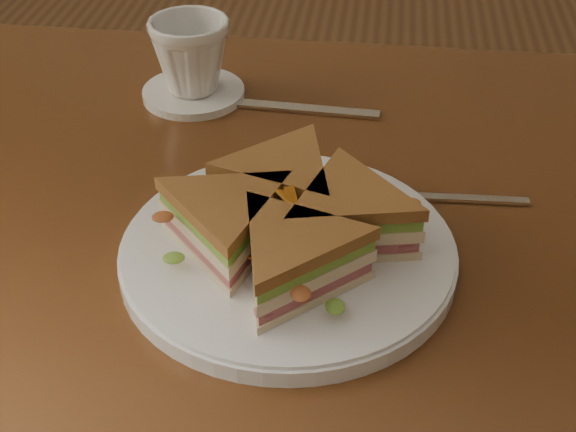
{
  "coord_description": "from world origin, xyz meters",
  "views": [
    {
      "loc": [
        0.02,
        -0.63,
        1.22
      ],
      "look_at": [
        -0.05,
        -0.07,
        0.8
      ],
      "focal_mm": 50.0,
      "sensor_mm": 36.0,
      "label": 1
    }
  ],
  "objects_px": {
    "sandwich_wedges": "(288,221)",
    "plate": "(288,253)",
    "coffee_cup": "(191,56)",
    "spoon": "(391,194)",
    "saucer": "(194,93)",
    "knife": "(283,108)",
    "table": "(345,293)"
  },
  "relations": [
    {
      "from": "sandwich_wedges",
      "to": "plate",
      "type": "bearing_deg",
      "value": 0.0
    },
    {
      "from": "sandwich_wedges",
      "to": "coffee_cup",
      "type": "relative_size",
      "value": 2.84
    },
    {
      "from": "coffee_cup",
      "to": "spoon",
      "type": "bearing_deg",
      "value": -53.63
    },
    {
      "from": "spoon",
      "to": "saucer",
      "type": "distance_m",
      "value": 0.31
    },
    {
      "from": "knife",
      "to": "coffee_cup",
      "type": "bearing_deg",
      "value": 173.97
    },
    {
      "from": "table",
      "to": "coffee_cup",
      "type": "relative_size",
      "value": 12.59
    },
    {
      "from": "spoon",
      "to": "coffee_cup",
      "type": "xyz_separation_m",
      "value": [
        -0.24,
        0.18,
        0.05
      ]
    },
    {
      "from": "spoon",
      "to": "plate",
      "type": "bearing_deg",
      "value": -132.08
    },
    {
      "from": "sandwich_wedges",
      "to": "spoon",
      "type": "height_order",
      "value": "sandwich_wedges"
    },
    {
      "from": "plate",
      "to": "spoon",
      "type": "height_order",
      "value": "plate"
    },
    {
      "from": "sandwich_wedges",
      "to": "table",
      "type": "bearing_deg",
      "value": 54.48
    },
    {
      "from": "knife",
      "to": "saucer",
      "type": "bearing_deg",
      "value": 173.97
    },
    {
      "from": "spoon",
      "to": "saucer",
      "type": "bearing_deg",
      "value": 140.35
    },
    {
      "from": "saucer",
      "to": "coffee_cup",
      "type": "bearing_deg",
      "value": 180.0
    },
    {
      "from": "table",
      "to": "spoon",
      "type": "relative_size",
      "value": 6.52
    },
    {
      "from": "sandwich_wedges",
      "to": "coffee_cup",
      "type": "distance_m",
      "value": 0.33
    },
    {
      "from": "spoon",
      "to": "sandwich_wedges",
      "type": "bearing_deg",
      "value": -132.08
    },
    {
      "from": "plate",
      "to": "saucer",
      "type": "distance_m",
      "value": 0.33
    },
    {
      "from": "saucer",
      "to": "knife",
      "type": "bearing_deg",
      "value": -8.85
    },
    {
      "from": "spoon",
      "to": "saucer",
      "type": "relative_size",
      "value": 1.49
    },
    {
      "from": "table",
      "to": "knife",
      "type": "height_order",
      "value": "knife"
    },
    {
      "from": "table",
      "to": "spoon",
      "type": "distance_m",
      "value": 0.12
    },
    {
      "from": "coffee_cup",
      "to": "sandwich_wedges",
      "type": "bearing_deg",
      "value": -79.06
    },
    {
      "from": "table",
      "to": "saucer",
      "type": "xyz_separation_m",
      "value": [
        -0.2,
        0.22,
        0.1
      ]
    },
    {
      "from": "plate",
      "to": "spoon",
      "type": "distance_m",
      "value": 0.14
    },
    {
      "from": "plate",
      "to": "sandwich_wedges",
      "type": "xyz_separation_m",
      "value": [
        0.0,
        0.0,
        0.04
      ]
    },
    {
      "from": "plate",
      "to": "knife",
      "type": "height_order",
      "value": "plate"
    },
    {
      "from": "sandwich_wedges",
      "to": "knife",
      "type": "height_order",
      "value": "sandwich_wedges"
    },
    {
      "from": "plate",
      "to": "saucer",
      "type": "relative_size",
      "value": 2.45
    },
    {
      "from": "sandwich_wedges",
      "to": "coffee_cup",
      "type": "xyz_separation_m",
      "value": [
        -0.15,
        0.29,
        0.01
      ]
    },
    {
      "from": "sandwich_wedges",
      "to": "spoon",
      "type": "bearing_deg",
      "value": 50.42
    },
    {
      "from": "table",
      "to": "coffee_cup",
      "type": "distance_m",
      "value": 0.34
    }
  ]
}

